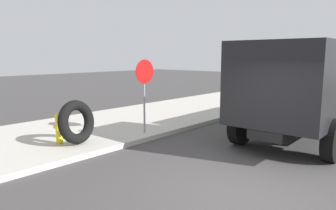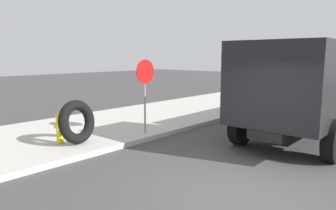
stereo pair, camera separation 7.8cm
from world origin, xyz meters
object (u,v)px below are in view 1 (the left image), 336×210
at_px(fire_hydrant, 59,127).
at_px(stop_sign, 145,82).
at_px(dump_truck_green, 309,88).
at_px(loose_tire, 77,122).

bearing_deg(fire_hydrant, stop_sign, -20.19).
bearing_deg(dump_truck_green, stop_sign, 131.88).
bearing_deg(loose_tire, fire_hydrant, 126.82).
distance_m(fire_hydrant, loose_tire, 0.54).
xyz_separation_m(loose_tire, dump_truck_green, (5.66, -4.39, 0.83)).
bearing_deg(dump_truck_green, fire_hydrant, 141.22).
relative_size(fire_hydrant, stop_sign, 0.37).
height_order(stop_sign, dump_truck_green, dump_truck_green).
bearing_deg(fire_hydrant, dump_truck_green, -38.78).
xyz_separation_m(loose_tire, stop_sign, (2.18, -0.50, 1.00)).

